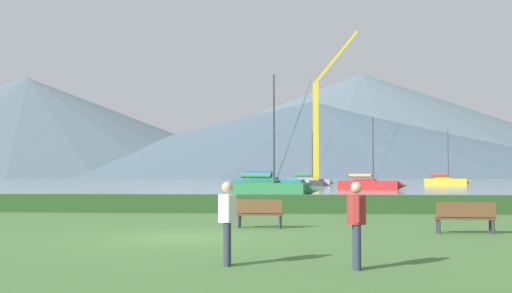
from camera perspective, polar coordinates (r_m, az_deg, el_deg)
The scene contains 16 objects.
ground_plane at distance 17.09m, azimuth -7.21°, elevation -8.64°, with size 1000.00×1000.00×0.00m, color #477038.
harbor_water at distance 153.71m, azimuth 2.85°, elevation -3.24°, with size 320.00×246.00×0.00m, color #8C9EA3.
hedge_line at distance 27.90m, azimuth -2.76°, elevation -5.45°, with size 80.00×1.20×0.82m, color #284C23.
sailboat_slip_1 at distance 47.94m, azimuth 1.18°, elevation -3.96°, with size 7.90×4.17×9.77m.
sailboat_slip_4 at distance 66.51m, azimuth 10.72°, elevation -3.57°, with size 7.54×3.59×7.93m.
sailboat_slip_5 at distance 63.86m, azimuth 1.28°, elevation -3.56°, with size 8.80×3.82×10.46m.
sailboat_slip_6 at distance 97.65m, azimuth 17.60°, elevation -3.17°, with size 7.28×2.89×8.46m.
sailboat_slip_7 at distance 88.61m, azimuth 5.10°, elevation -3.35°, with size 7.36×2.69×7.98m.
park_bench_near_path at distance 19.92m, azimuth 0.33°, elevation -6.26°, with size 1.54×0.53×0.95m.
park_bench_under_tree at distance 19.16m, azimuth 19.29°, elevation -6.25°, with size 1.75×0.54×0.95m.
person_seated_viewer at distance 11.87m, azimuth -2.75°, elevation -6.62°, with size 0.36×0.56×1.65m.
person_standing_walker at distance 11.54m, azimuth 9.54°, elevation -6.70°, with size 0.36×0.57×1.65m.
dock_crane at distance 87.30m, azimuth 5.91°, elevation 0.94°, with size 7.23×2.00×22.59m.
distant_hill_west_ridge at distance 416.66m, azimuth 10.03°, elevation 2.06°, with size 353.15×353.15×70.37m, color slate.
distant_hill_central_peak at distance 377.03m, azimuth -20.95°, elevation 1.75°, with size 304.02×304.02×58.17m, color slate.
distant_hill_east_ridge at distance 354.26m, azimuth 5.32°, elevation 0.73°, with size 337.12×337.12×44.27m, color #4C6070.
Camera 1 is at (3.31, -16.67, 1.81)m, focal length 42.02 mm.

